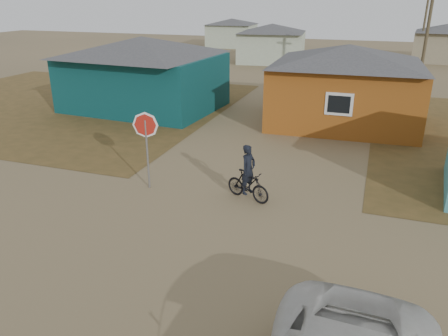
# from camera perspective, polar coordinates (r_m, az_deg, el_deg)

# --- Properties ---
(ground) EXTENTS (120.00, 120.00, 0.00)m
(ground) POSITION_cam_1_polar(r_m,az_deg,el_deg) (11.07, -4.98, -11.78)
(ground) COLOR olive
(grass_nw) EXTENTS (20.00, 18.00, 0.00)m
(grass_nw) POSITION_cam_1_polar(r_m,az_deg,el_deg) (28.55, -20.47, 7.99)
(grass_nw) COLOR brown
(grass_nw) RESTS_ON ground
(house_teal) EXTENTS (8.93, 7.08, 4.00)m
(house_teal) POSITION_cam_1_polar(r_m,az_deg,el_deg) (25.47, -10.47, 12.19)
(house_teal) COLOR #0A3538
(house_teal) RESTS_ON ground
(house_yellow) EXTENTS (7.72, 6.76, 3.90)m
(house_yellow) POSITION_cam_1_polar(r_m,az_deg,el_deg) (22.79, 15.60, 10.55)
(house_yellow) COLOR #8E4B15
(house_yellow) RESTS_ON ground
(house_pale_west) EXTENTS (7.04, 6.15, 3.60)m
(house_pale_west) POSITION_cam_1_polar(r_m,az_deg,el_deg) (43.73, 6.25, 15.97)
(house_pale_west) COLOR #AAB89E
(house_pale_west) RESTS_ON ground
(house_beige_east) EXTENTS (6.95, 6.05, 3.60)m
(house_beige_east) POSITION_cam_1_polar(r_m,az_deg,el_deg) (48.94, 27.19, 14.41)
(house_beige_east) COLOR gray
(house_beige_east) RESTS_ON ground
(house_pale_north) EXTENTS (6.28, 5.81, 3.40)m
(house_pale_north) POSITION_cam_1_polar(r_m,az_deg,el_deg) (57.42, 1.02, 17.31)
(house_pale_north) COLOR #AAB89E
(house_pale_north) RESTS_ON ground
(utility_pole_near) EXTENTS (1.40, 0.20, 8.00)m
(utility_pole_near) POSITION_cam_1_polar(r_m,az_deg,el_deg) (30.55, 25.06, 16.07)
(utility_pole_near) COLOR #4D432E
(utility_pole_near) RESTS_ON ground
(utility_pole_far) EXTENTS (1.40, 0.20, 8.00)m
(utility_pole_far) POSITION_cam_1_polar(r_m,az_deg,el_deg) (46.56, 24.81, 17.38)
(utility_pole_far) COLOR #4D432E
(utility_pole_far) RESTS_ON ground
(stop_sign) EXTENTS (0.85, 0.21, 2.62)m
(stop_sign) POSITION_cam_1_polar(r_m,az_deg,el_deg) (14.40, -10.16, 4.49)
(stop_sign) COLOR gray
(stop_sign) RESTS_ON ground
(cyclist) EXTENTS (1.67, 1.01, 1.82)m
(cyclist) POSITION_cam_1_polar(r_m,az_deg,el_deg) (13.75, 3.15, -1.60)
(cyclist) COLOR black
(cyclist) RESTS_ON ground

